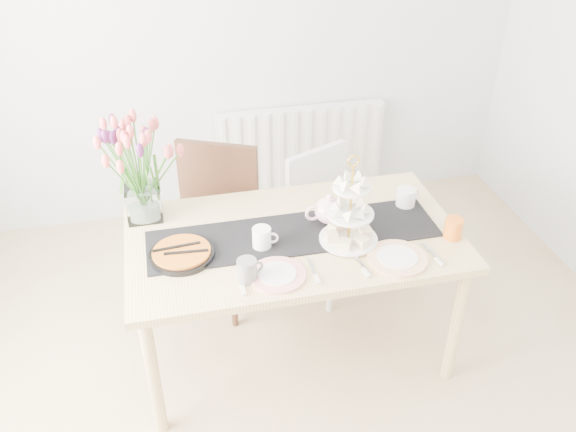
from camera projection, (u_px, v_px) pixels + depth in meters
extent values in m
plane|color=silver|center=(223.00, 30.00, 3.85)|extent=(4.00, 0.00, 4.00)
cube|color=white|center=(300.00, 147.00, 4.37)|extent=(1.20, 0.08, 0.60)
cube|color=tan|center=(294.00, 238.00, 2.95)|extent=(1.60, 0.90, 0.04)
cylinder|color=tan|center=(153.00, 376.00, 2.71)|extent=(0.06, 0.06, 0.71)
cylinder|color=tan|center=(456.00, 325.00, 2.98)|extent=(0.06, 0.06, 0.71)
cylinder|color=tan|center=(148.00, 272.00, 3.33)|extent=(0.06, 0.06, 0.71)
cylinder|color=tan|center=(399.00, 237.00, 3.60)|extent=(0.06, 0.06, 0.71)
cube|color=#3D2316|center=(209.00, 235.00, 3.40)|extent=(0.62, 0.62, 0.04)
cube|color=#3D2316|center=(218.00, 179.00, 3.44)|extent=(0.44, 0.23, 0.44)
cylinder|color=#3D2316|center=(172.00, 285.00, 3.43)|extent=(0.04, 0.04, 0.46)
cylinder|color=#3D2316|center=(233.00, 294.00, 3.36)|extent=(0.04, 0.04, 0.46)
cylinder|color=#3D2316|center=(193.00, 248.00, 3.72)|extent=(0.04, 0.04, 0.46)
cylinder|color=#3D2316|center=(250.00, 255.00, 3.66)|extent=(0.04, 0.04, 0.46)
cube|color=silver|center=(335.00, 226.00, 3.57)|extent=(0.55, 0.55, 0.04)
cube|color=silver|center=(315.00, 180.00, 3.57)|extent=(0.40, 0.21, 0.40)
cylinder|color=silver|center=(330.00, 283.00, 3.48)|extent=(0.04, 0.04, 0.41)
cylinder|color=silver|center=(376.00, 259.00, 3.66)|extent=(0.04, 0.04, 0.41)
cylinder|color=silver|center=(292.00, 253.00, 3.72)|extent=(0.04, 0.04, 0.41)
cylinder|color=silver|center=(336.00, 232.00, 3.90)|extent=(0.04, 0.04, 0.41)
cube|color=black|center=(294.00, 234.00, 2.93)|extent=(1.40, 0.35, 0.01)
cube|color=silver|center=(144.00, 202.00, 3.02)|extent=(0.17, 0.17, 0.17)
cylinder|color=gold|center=(351.00, 205.00, 2.78)|extent=(0.01, 0.01, 0.41)
cylinder|color=white|center=(348.00, 239.00, 2.88)|extent=(0.28, 0.28, 0.01)
cylinder|color=white|center=(350.00, 213.00, 2.81)|extent=(0.22, 0.22, 0.01)
cylinder|color=white|center=(352.00, 188.00, 2.73)|extent=(0.18, 0.18, 0.01)
cylinder|color=silver|center=(406.00, 198.00, 3.12)|extent=(0.12, 0.12, 0.10)
cylinder|color=black|center=(182.00, 255.00, 2.78)|extent=(0.30, 0.30, 0.03)
cylinder|color=#C5741B|center=(181.00, 251.00, 2.77)|extent=(0.27, 0.27, 0.01)
cylinder|color=slate|center=(247.00, 270.00, 2.62)|extent=(0.11, 0.11, 0.10)
cylinder|color=white|center=(262.00, 238.00, 2.82)|extent=(0.10, 0.10, 0.10)
cylinder|color=orange|center=(453.00, 228.00, 2.89)|extent=(0.12, 0.12, 0.10)
cylinder|color=white|center=(277.00, 275.00, 2.67)|extent=(0.26, 0.26, 0.01)
cylinder|color=silver|center=(397.00, 258.00, 2.77)|extent=(0.32, 0.32, 0.01)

